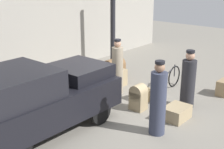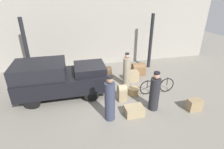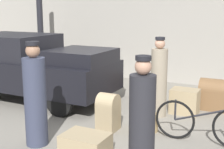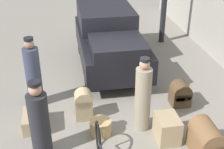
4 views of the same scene
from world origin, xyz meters
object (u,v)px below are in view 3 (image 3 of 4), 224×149
Objects in this scene: wicker_basket at (146,122)px; suitcase_small_leather at (185,101)px; trunk_barrel_dark at (145,87)px; trunk_umber_medium at (108,111)px; trunk_large_brown at (86,145)px; bicycle at (203,124)px; porter_lifting_near_truck at (35,99)px; suitcase_black_upright at (216,94)px; truck at (35,65)px; porter_carrying_trunk at (159,80)px; conductor_in_dark_uniform at (142,115)px.

wicker_basket is 1.45m from suitcase_small_leather.
trunk_umber_medium is (0.16, -2.45, 0.08)m from trunk_barrel_dark.
trunk_large_brown is (-0.91, -2.81, -0.10)m from suitcase_small_leather.
bicycle is 1.79m from trunk_umber_medium.
porter_lifting_near_truck is 4.26m from suitcase_black_upright.
truck is 5.29× the size of suitcase_black_upright.
porter_lifting_near_truck is 2.43× the size of suitcase_black_upright.
wicker_basket is at bearing -69.10° from trunk_barrel_dark.
trunk_large_brown is (2.85, -2.17, -0.75)m from truck.
wicker_basket is 0.66× the size of trunk_large_brown.
truck is 2.25× the size of porter_carrying_trunk.
wicker_basket is (-1.12, 0.13, -0.20)m from bicycle.
suitcase_black_upright reaches higher than trunk_barrel_dark.
suitcase_small_leather is at bearing 114.73° from bicycle.
trunk_barrel_dark is at bearing 122.24° from porter_carrying_trunk.
trunk_umber_medium is at bearing -21.38° from truck.
trunk_large_brown is at bearing -108.00° from suitcase_small_leather.
conductor_in_dark_uniform is 3.31m from suitcase_black_upright.
trunk_barrel_dark is at bearing 130.42° from bicycle.
suitcase_black_upright reaches higher than trunk_large_brown.
bicycle is at bearing 5.81° from trunk_umber_medium.
bicycle is at bearing -6.61° from wicker_basket.
trunk_large_brown is at bearing -141.05° from bicycle.
truck is 4.57m from bicycle.
porter_carrying_trunk is at bearing 102.01° from conductor_in_dark_uniform.
conductor_in_dark_uniform reaches higher than trunk_barrel_dark.
suitcase_black_upright is at bearing 66.39° from trunk_large_brown.
trunk_umber_medium reaches higher than suitcase_black_upright.
wicker_basket is 0.29× the size of conductor_in_dark_uniform.
suitcase_small_leather is at bearing 56.24° from porter_lifting_near_truck.
suitcase_small_leather is (-0.58, -0.60, -0.08)m from suitcase_black_upright.
porter_lifting_near_truck reaches higher than suitcase_small_leather.
porter_lifting_near_truck is at bearing -135.43° from wicker_basket.
porter_carrying_trunk is 2.35× the size of suitcase_black_upright.
suitcase_small_leather is (0.02, 2.63, -0.48)m from conductor_in_dark_uniform.
suitcase_small_leather is at bearing 73.04° from wicker_basket.
wicker_basket is 0.65× the size of suitcase_black_upright.
conductor_in_dark_uniform is (-0.71, -1.12, 0.38)m from bicycle.
trunk_umber_medium reaches higher than wicker_basket.
conductor_in_dark_uniform reaches higher than suitcase_black_upright.
porter_carrying_trunk is (-1.18, 1.08, 0.43)m from bicycle.
bicycle is 2.83× the size of suitcase_small_leather.
trunk_barrel_dark reaches higher than wicker_basket.
bicycle is 2.77× the size of trunk_barrel_dark.
truck is at bearing 158.62° from trunk_umber_medium.
conductor_in_dark_uniform reaches higher than wicker_basket.
wicker_basket is at bearing -86.11° from porter_carrying_trunk.
trunk_large_brown is 1.15m from trunk_umber_medium.
bicycle is 2.12m from suitcase_black_upright.
truck is 3.50m from wicker_basket.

